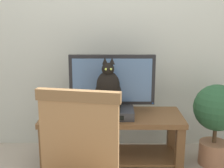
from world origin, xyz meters
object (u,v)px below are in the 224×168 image
(book_stack, at_px, (62,107))
(potted_plant, at_px, (216,116))
(tv_stand, at_px, (112,131))
(tv, at_px, (112,83))
(cat, at_px, (109,90))
(media_box, at_px, (109,113))

(book_stack, relative_size, potted_plant, 0.30)
(book_stack, height_order, potted_plant, potted_plant)
(tv_stand, xyz_separation_m, book_stack, (-0.44, 0.02, 0.22))
(tv, bearing_deg, potted_plant, -3.16)
(tv_stand, relative_size, potted_plant, 1.64)
(tv_stand, bearing_deg, cat, -110.49)
(tv_stand, distance_m, book_stack, 0.50)
(tv_stand, relative_size, tv, 1.63)
(tv_stand, relative_size, book_stack, 5.55)
(tv_stand, bearing_deg, tv, 89.98)
(book_stack, bearing_deg, media_box, -10.51)
(cat, height_order, book_stack, cat)
(cat, bearing_deg, book_stack, 167.65)
(media_box, bearing_deg, potted_plant, 5.84)
(cat, relative_size, book_stack, 2.03)
(tv, height_order, potted_plant, tv)
(cat, bearing_deg, media_box, 94.35)
(tv, xyz_separation_m, cat, (-0.03, -0.17, -0.03))
(tv, height_order, cat, cat)
(media_box, distance_m, book_stack, 0.42)
(tv, distance_m, potted_plant, 0.99)
(tv, relative_size, book_stack, 3.41)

